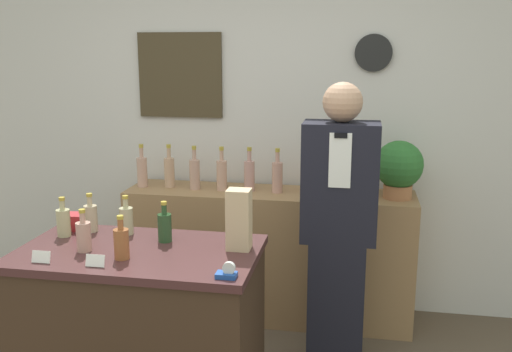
% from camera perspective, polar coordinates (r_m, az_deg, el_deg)
% --- Properties ---
extents(back_wall, '(5.20, 0.09, 2.70)m').
position_cam_1_polar(back_wall, '(4.15, 0.01, 5.31)').
color(back_wall, silver).
rests_on(back_wall, ground_plane).
extents(back_shelf, '(1.99, 0.45, 0.92)m').
position_cam_1_polar(back_shelf, '(4.07, 1.29, -7.86)').
color(back_shelf, '#9E754C').
rests_on(back_shelf, ground_plane).
extents(display_counter, '(1.19, 0.68, 0.92)m').
position_cam_1_polar(display_counter, '(3.07, -11.33, -15.31)').
color(display_counter, '#382619').
rests_on(display_counter, ground_plane).
extents(shopkeeper, '(0.43, 0.27, 1.71)m').
position_cam_1_polar(shopkeeper, '(3.37, 8.24, -5.36)').
color(shopkeeper, black).
rests_on(shopkeeper, ground_plane).
extents(potted_plant, '(0.32, 0.32, 0.38)m').
position_cam_1_polar(potted_plant, '(3.84, 14.10, 0.87)').
color(potted_plant, '#B27047').
rests_on(potted_plant, back_shelf).
extents(paper_bag, '(0.11, 0.10, 0.30)m').
position_cam_1_polar(paper_bag, '(2.79, -1.71, -4.38)').
color(paper_bag, tan).
rests_on(paper_bag, display_counter).
extents(tape_dispenser, '(0.09, 0.06, 0.07)m').
position_cam_1_polar(tape_dispenser, '(2.49, -2.89, -9.63)').
color(tape_dispenser, '#1E4799').
rests_on(tape_dispenser, display_counter).
extents(price_card_left, '(0.09, 0.02, 0.06)m').
position_cam_1_polar(price_card_left, '(2.83, -20.69, -7.57)').
color(price_card_left, white).
rests_on(price_card_left, display_counter).
extents(price_card_right, '(0.09, 0.02, 0.06)m').
position_cam_1_polar(price_card_right, '(2.71, -15.78, -8.15)').
color(price_card_right, white).
rests_on(price_card_right, display_counter).
extents(gift_box, '(0.16, 0.11, 0.09)m').
position_cam_1_polar(gift_box, '(3.26, -17.33, -4.39)').
color(gift_box, maroon).
rests_on(gift_box, display_counter).
extents(counter_bottle_0, '(0.07, 0.07, 0.21)m').
position_cam_1_polar(counter_bottle_0, '(3.16, -18.70, -4.34)').
color(counter_bottle_0, tan).
rests_on(counter_bottle_0, display_counter).
extents(counter_bottle_1, '(0.07, 0.07, 0.21)m').
position_cam_1_polar(counter_bottle_1, '(3.20, -16.21, -3.98)').
color(counter_bottle_1, tan).
rests_on(counter_bottle_1, display_counter).
extents(counter_bottle_2, '(0.07, 0.07, 0.21)m').
position_cam_1_polar(counter_bottle_2, '(2.90, -16.86, -5.71)').
color(counter_bottle_2, tan).
rests_on(counter_bottle_2, display_counter).
extents(counter_bottle_3, '(0.07, 0.07, 0.21)m').
position_cam_1_polar(counter_bottle_3, '(3.10, -12.84, -4.28)').
color(counter_bottle_3, tan).
rests_on(counter_bottle_3, display_counter).
extents(counter_bottle_4, '(0.07, 0.07, 0.21)m').
position_cam_1_polar(counter_bottle_4, '(2.75, -13.31, -6.50)').
color(counter_bottle_4, '#96562E').
rests_on(counter_bottle_4, display_counter).
extents(counter_bottle_5, '(0.07, 0.07, 0.21)m').
position_cam_1_polar(counter_bottle_5, '(2.95, -9.12, -5.00)').
color(counter_bottle_5, '#274726').
rests_on(counter_bottle_5, display_counter).
extents(shelf_bottle_0, '(0.07, 0.07, 0.31)m').
position_cam_1_polar(shelf_bottle_0, '(4.13, -11.32, 0.51)').
color(shelf_bottle_0, tan).
rests_on(shelf_bottle_0, back_shelf).
extents(shelf_bottle_1, '(0.07, 0.07, 0.31)m').
position_cam_1_polar(shelf_bottle_1, '(4.09, -8.66, 0.49)').
color(shelf_bottle_1, tan).
rests_on(shelf_bottle_1, back_shelf).
extents(shelf_bottle_2, '(0.07, 0.07, 0.31)m').
position_cam_1_polar(shelf_bottle_2, '(4.00, -6.16, 0.30)').
color(shelf_bottle_2, tan).
rests_on(shelf_bottle_2, back_shelf).
extents(shelf_bottle_3, '(0.07, 0.07, 0.31)m').
position_cam_1_polar(shelf_bottle_3, '(3.96, -3.44, 0.20)').
color(shelf_bottle_3, tan).
rests_on(shelf_bottle_3, back_shelf).
extents(shelf_bottle_4, '(0.07, 0.07, 0.31)m').
position_cam_1_polar(shelf_bottle_4, '(3.93, -0.64, 0.14)').
color(shelf_bottle_4, tan).
rests_on(shelf_bottle_4, back_shelf).
extents(shelf_bottle_5, '(0.07, 0.07, 0.31)m').
position_cam_1_polar(shelf_bottle_5, '(3.89, 2.15, -0.01)').
color(shelf_bottle_5, tan).
rests_on(shelf_bottle_5, back_shelf).
extents(shelf_bottle_6, '(0.07, 0.07, 0.31)m').
position_cam_1_polar(shelf_bottle_6, '(3.87, 5.00, -0.12)').
color(shelf_bottle_6, tan).
rests_on(shelf_bottle_6, back_shelf).
extents(shelf_bottle_7, '(0.07, 0.07, 0.31)m').
position_cam_1_polar(shelf_bottle_7, '(3.86, 7.87, -0.23)').
color(shelf_bottle_7, tan).
rests_on(shelf_bottle_7, back_shelf).
extents(shelf_bottle_8, '(0.07, 0.07, 0.31)m').
position_cam_1_polar(shelf_bottle_8, '(3.88, 10.76, -0.26)').
color(shelf_bottle_8, tan).
rests_on(shelf_bottle_8, back_shelf).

